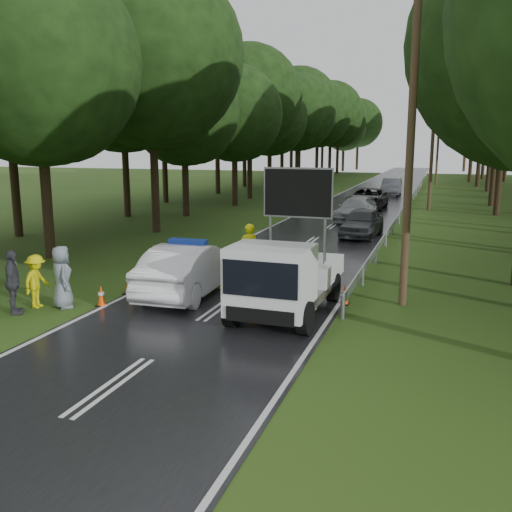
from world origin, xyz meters
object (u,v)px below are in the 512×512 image
at_px(police_sedan, 189,270).
at_px(queue_car_fourth, 391,187).
at_px(queue_car_first, 362,222).
at_px(officer, 249,250).
at_px(barrier, 245,266).
at_px(queue_car_third, 367,199).
at_px(queue_car_second, 356,209).
at_px(work_truck, 284,278).
at_px(civilian, 241,274).

height_order(police_sedan, queue_car_fourth, police_sedan).
bearing_deg(queue_car_first, officer, -100.63).
xyz_separation_m(barrier, queue_car_first, (2.08, 12.68, -0.12)).
relative_size(officer, queue_car_third, 0.35).
height_order(police_sedan, queue_car_second, police_sedan).
height_order(work_truck, barrier, work_truck).
distance_m(work_truck, queue_car_first, 14.80).
height_order(police_sedan, barrier, police_sedan).
distance_m(officer, queue_car_second, 16.61).
height_order(barrier, queue_car_fourth, queue_car_fourth).
relative_size(queue_car_second, queue_car_third, 0.90).
bearing_deg(police_sedan, officer, -110.82).
bearing_deg(queue_car_first, work_truck, -86.94).
bearing_deg(barrier, officer, 112.49).
relative_size(police_sedan, queue_car_fourth, 1.10).
xyz_separation_m(barrier, civilian, (0.35, -1.43, 0.08)).
relative_size(civilian, queue_car_third, 0.34).
bearing_deg(queue_car_second, police_sedan, -92.31).
bearing_deg(barrier, queue_car_first, 87.12).
bearing_deg(police_sedan, work_truck, 158.89).
bearing_deg(officer, queue_car_fourth, -134.46).
bearing_deg(police_sedan, queue_car_second, -99.89).
height_order(queue_car_first, queue_car_third, queue_car_third).
bearing_deg(queue_car_second, civilian, -86.53).
bearing_deg(work_truck, queue_car_first, 90.78).
height_order(police_sedan, queue_car_third, police_sedan).
distance_m(queue_car_second, queue_car_fourth, 18.87).
relative_size(barrier, queue_car_fourth, 0.59).
bearing_deg(queue_car_first, queue_car_second, 105.09).
distance_m(officer, queue_car_first, 10.88).
bearing_deg(work_truck, police_sedan, 162.96).
height_order(queue_car_first, queue_car_fourth, queue_car_fourth).
bearing_deg(queue_car_fourth, queue_car_first, -88.96).
bearing_deg(queue_car_first, barrier, -95.59).
relative_size(police_sedan, queue_car_second, 1.03).
xyz_separation_m(barrier, queue_car_fourth, (1.35, 37.55, -0.10)).
distance_m(civilian, queue_car_third, 26.89).
distance_m(work_truck, queue_car_fourth, 39.66).
distance_m(queue_car_first, queue_car_fourth, 24.87).
relative_size(police_sedan, work_truck, 0.99).
bearing_deg(queue_car_third, civilian, -89.64).
relative_size(civilian, queue_car_first, 0.43).
bearing_deg(police_sedan, queue_car_fourth, -97.07).
relative_size(police_sedan, barrier, 1.85).
bearing_deg(queue_car_first, police_sedan, -101.51).
bearing_deg(civilian, officer, 89.43).
xyz_separation_m(police_sedan, barrier, (1.63, 0.93, 0.03)).
bearing_deg(queue_car_third, police_sedan, -93.93).
distance_m(queue_car_first, queue_car_third, 12.85).
xyz_separation_m(work_truck, queue_car_second, (-1.04, 20.79, -0.38)).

